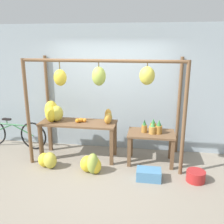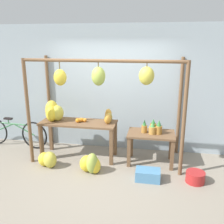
# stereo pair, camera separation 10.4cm
# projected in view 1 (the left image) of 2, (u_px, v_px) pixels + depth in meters

# --- Properties ---
(ground_plane) EXTENTS (20.00, 20.00, 0.00)m
(ground_plane) POSITION_uv_depth(u_px,v_px,m) (98.00, 178.00, 4.57)
(ground_plane) COLOR gray
(shop_wall_back) EXTENTS (8.00, 0.08, 2.80)m
(shop_wall_back) POSITION_uv_depth(u_px,v_px,m) (111.00, 89.00, 5.62)
(shop_wall_back) COLOR #99A8B2
(shop_wall_back) RESTS_ON ground_plane
(stall_awning) EXTENTS (3.06, 1.15, 2.12)m
(stall_awning) POSITION_uv_depth(u_px,v_px,m) (105.00, 89.00, 4.72)
(stall_awning) COLOR brown
(stall_awning) RESTS_ON ground_plane
(display_table_main) EXTENTS (1.60, 0.58, 0.80)m
(display_table_main) POSITION_uv_depth(u_px,v_px,m) (78.00, 128.00, 5.26)
(display_table_main) COLOR brown
(display_table_main) RESTS_ON ground_plane
(display_table_side) EXTENTS (0.94, 0.59, 0.65)m
(display_table_side) POSITION_uv_depth(u_px,v_px,m) (151.00, 139.00, 5.06)
(display_table_side) COLOR brown
(display_table_side) RESTS_ON ground_plane
(banana_pile_on_table) EXTENTS (0.50, 0.49, 0.42)m
(banana_pile_on_table) POSITION_uv_depth(u_px,v_px,m) (53.00, 112.00, 5.27)
(banana_pile_on_table) COLOR gold
(banana_pile_on_table) RESTS_ON display_table_main
(orange_pile) EXTENTS (0.22, 0.16, 0.09)m
(orange_pile) POSITION_uv_depth(u_px,v_px,m) (81.00, 120.00, 5.20)
(orange_pile) COLOR orange
(orange_pile) RESTS_ON display_table_main
(pineapple_cluster) EXTENTS (0.41, 0.20, 0.29)m
(pineapple_cluster) POSITION_uv_depth(u_px,v_px,m) (153.00, 128.00, 4.98)
(pineapple_cluster) COLOR #A3702D
(pineapple_cluster) RESTS_ON display_table_side
(banana_pile_ground_left) EXTENTS (0.44, 0.35, 0.33)m
(banana_pile_ground_left) POSITION_uv_depth(u_px,v_px,m) (47.00, 160.00, 4.95)
(banana_pile_ground_left) COLOR gold
(banana_pile_ground_left) RESTS_ON ground_plane
(banana_pile_ground_right) EXTENTS (0.50, 0.40, 0.41)m
(banana_pile_ground_right) POSITION_uv_depth(u_px,v_px,m) (92.00, 164.00, 4.75)
(banana_pile_ground_right) COLOR yellow
(banana_pile_ground_right) RESTS_ON ground_plane
(fruit_crate_white) EXTENTS (0.44, 0.29, 0.20)m
(fruit_crate_white) POSITION_uv_depth(u_px,v_px,m) (149.00, 174.00, 4.52)
(fruit_crate_white) COLOR #4C84B2
(fruit_crate_white) RESTS_ON ground_plane
(blue_bucket) EXTENTS (0.33, 0.33, 0.20)m
(blue_bucket) POSITION_uv_depth(u_px,v_px,m) (196.00, 176.00, 4.46)
(blue_bucket) COLOR #AD2323
(blue_bucket) RESTS_ON ground_plane
(parked_bicycle) EXTENTS (1.72, 0.20, 0.70)m
(parked_bicycle) POSITION_uv_depth(u_px,v_px,m) (13.00, 133.00, 5.86)
(parked_bicycle) COLOR black
(parked_bicycle) RESTS_ON ground_plane
(papaya_pile) EXTENTS (0.20, 0.37, 0.27)m
(papaya_pile) POSITION_uv_depth(u_px,v_px,m) (108.00, 117.00, 5.17)
(papaya_pile) COLOR gold
(papaya_pile) RESTS_ON display_table_main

